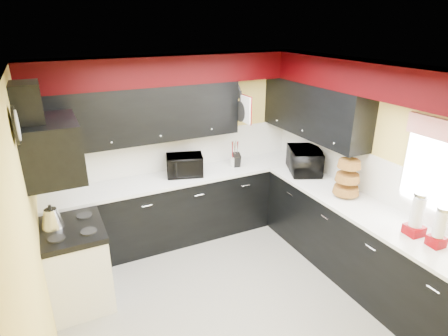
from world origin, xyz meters
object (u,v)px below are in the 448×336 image
at_px(toaster_oven, 185,165).
at_px(kettle, 52,218).
at_px(microwave, 305,160).
at_px(utensil_crock, 235,161).
at_px(knife_block, 237,160).

relative_size(toaster_oven, kettle, 2.13).
xyz_separation_m(toaster_oven, microwave, (1.52, -0.61, 0.02)).
bearing_deg(toaster_oven, microwave, -4.99).
relative_size(toaster_oven, microwave, 0.81).
distance_m(microwave, utensil_crock, 0.98).
bearing_deg(knife_block, utensil_crock, 127.26).
distance_m(knife_block, kettle, 2.54).
height_order(toaster_oven, kettle, toaster_oven).
bearing_deg(microwave, utensil_crock, 75.85).
bearing_deg(kettle, toaster_oven, 21.29).
bearing_deg(toaster_oven, knife_block, 14.25).
xyz_separation_m(microwave, knife_block, (-0.75, 0.58, -0.06)).
height_order(microwave, kettle, microwave).
relative_size(microwave, knife_block, 2.98).
bearing_deg(microwave, kettle, 115.11).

